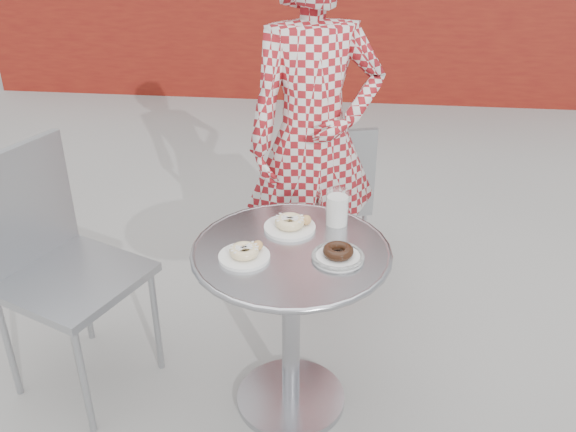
# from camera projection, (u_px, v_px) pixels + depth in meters

# --- Properties ---
(ground) EXTENTS (60.00, 60.00, 0.00)m
(ground) POSITION_uv_depth(u_px,v_px,m) (283.00, 393.00, 2.53)
(ground) COLOR #A19E99
(ground) RESTS_ON ground
(bistro_table) EXTENTS (0.69, 0.69, 0.69)m
(bistro_table) POSITION_uv_depth(u_px,v_px,m) (291.00, 290.00, 2.25)
(bistro_table) COLOR #BABABF
(bistro_table) RESTS_ON ground
(chair_far) EXTENTS (0.49, 0.49, 0.83)m
(chair_far) POSITION_uv_depth(u_px,v_px,m) (322.00, 228.00, 3.17)
(chair_far) COLOR #9EA0A5
(chair_far) RESTS_ON ground
(chair_left) EXTENTS (0.60, 0.60, 0.96)m
(chair_left) POSITION_uv_depth(u_px,v_px,m) (79.00, 320.00, 2.47)
(chair_left) COLOR #9EA0A5
(chair_left) RESTS_ON ground
(seated_person) EXTENTS (0.69, 0.56, 1.62)m
(seated_person) POSITION_uv_depth(u_px,v_px,m) (314.00, 140.00, 2.71)
(seated_person) COLOR maroon
(seated_person) RESTS_ON ground
(plate_far) EXTENTS (0.18, 0.18, 0.05)m
(plate_far) POSITION_uv_depth(u_px,v_px,m) (291.00, 224.00, 2.28)
(plate_far) COLOR white
(plate_far) RESTS_ON bistro_table
(plate_near) EXTENTS (0.17, 0.17, 0.05)m
(plate_near) POSITION_uv_depth(u_px,v_px,m) (245.00, 253.00, 2.11)
(plate_near) COLOR white
(plate_near) RESTS_ON bistro_table
(plate_checker) EXTENTS (0.18, 0.18, 0.05)m
(plate_checker) POSITION_uv_depth(u_px,v_px,m) (338.00, 255.00, 2.11)
(plate_checker) COLOR white
(plate_checker) RESTS_ON bistro_table
(milk_cup) EXTENTS (0.08, 0.08, 0.13)m
(milk_cup) POSITION_uv_depth(u_px,v_px,m) (337.00, 209.00, 2.29)
(milk_cup) COLOR white
(milk_cup) RESTS_ON bistro_table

